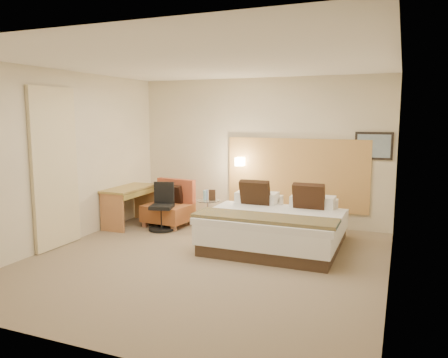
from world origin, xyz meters
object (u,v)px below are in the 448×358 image
at_px(bed, 276,226).
at_px(desk_chair, 163,211).
at_px(desk, 130,195).
at_px(side_table, 208,212).
at_px(lounge_chair, 170,207).

relative_size(bed, desk_chair, 2.46).
xyz_separation_m(bed, desk, (-2.84, 0.25, 0.24)).
bearing_deg(side_table, desk, -163.06).
bearing_deg(desk, side_table, 16.94).
bearing_deg(bed, lounge_chair, 166.26).
xyz_separation_m(bed, side_table, (-1.47, 0.67, -0.04)).
height_order(bed, desk, bed).
height_order(bed, lounge_chair, bed).
bearing_deg(desk, lounge_chair, 23.07).
xyz_separation_m(desk, desk_chair, (0.72, -0.07, -0.21)).
relative_size(bed, lounge_chair, 2.41).
height_order(lounge_chair, desk, lounge_chair).
bearing_deg(desk, bed, -5.00).
distance_m(lounge_chair, desk_chair, 0.36).
distance_m(lounge_chair, desk, 0.76).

